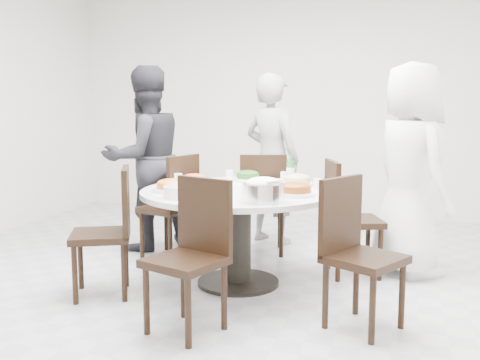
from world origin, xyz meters
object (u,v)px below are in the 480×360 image
(chair_se, at_px, (365,255))
(diner_left, at_px, (145,158))
(chair_ne, at_px, (354,218))
(chair_sw, at_px, (100,232))
(diner_middle, at_px, (272,159))
(chair_s, at_px, (185,258))
(rice_bowl, at_px, (263,192))
(beverage_bottle, at_px, (291,169))
(dining_table, at_px, (238,237))
(diner_right, at_px, (410,170))
(chair_nw, at_px, (168,206))
(chair_n, at_px, (263,203))
(soup_bowl, at_px, (182,192))

(chair_se, bearing_deg, diner_left, 85.98)
(chair_ne, bearing_deg, chair_sw, 100.39)
(chair_se, height_order, diner_middle, diner_middle)
(chair_s, relative_size, rice_bowl, 3.30)
(rice_bowl, bearing_deg, diner_middle, 101.10)
(beverage_bottle, bearing_deg, chair_s, -103.79)
(chair_s, bearing_deg, dining_table, 106.80)
(dining_table, xyz_separation_m, chair_ne, (0.85, 0.50, 0.10))
(chair_ne, bearing_deg, diner_right, -87.62)
(chair_s, height_order, chair_se, same)
(chair_nw, relative_size, diner_right, 0.55)
(dining_table, relative_size, diner_right, 0.86)
(chair_s, height_order, diner_right, diner_right)
(chair_n, xyz_separation_m, chair_s, (-0.01, -1.95, 0.00))
(dining_table, bearing_deg, chair_se, -31.61)
(soup_bowl, bearing_deg, dining_table, 56.04)
(chair_ne, distance_m, chair_nw, 1.69)
(chair_nw, bearing_deg, chair_se, 74.16)
(chair_n, bearing_deg, diner_left, -6.77)
(chair_nw, distance_m, diner_middle, 1.19)
(beverage_bottle, bearing_deg, diner_right, 9.53)
(chair_s, distance_m, diner_right, 2.15)
(dining_table, bearing_deg, chair_nw, 145.52)
(chair_n, height_order, diner_left, diner_left)
(chair_s, distance_m, diner_left, 2.15)
(chair_n, distance_m, beverage_bottle, 0.70)
(diner_middle, bearing_deg, diner_left, 50.91)
(chair_se, distance_m, diner_middle, 2.29)
(chair_n, height_order, chair_nw, same)
(soup_bowl, bearing_deg, diner_middle, 82.54)
(dining_table, height_order, chair_ne, chair_ne)
(diner_middle, relative_size, rice_bowl, 5.91)
(chair_nw, xyz_separation_m, diner_middle, (0.79, 0.80, 0.38))
(chair_nw, xyz_separation_m, soup_bowl, (0.55, -1.01, 0.32))
(dining_table, relative_size, soup_bowl, 5.73)
(chair_ne, bearing_deg, soup_bowl, 109.40)
(rice_bowl, bearing_deg, beverage_bottle, 89.54)
(diner_right, bearing_deg, chair_sw, 85.84)
(chair_s, distance_m, diner_middle, 2.39)
(chair_s, relative_size, soup_bowl, 3.63)
(chair_sw, height_order, beverage_bottle, beverage_bottle)
(rice_bowl, bearing_deg, chair_s, -122.99)
(diner_right, xyz_separation_m, beverage_bottle, (-0.96, -0.16, -0.01))
(diner_right, relative_size, soup_bowl, 6.66)
(chair_n, height_order, chair_s, same)
(chair_ne, distance_m, diner_right, 0.60)
(chair_sw, relative_size, chair_se, 1.00)
(diner_left, relative_size, soup_bowl, 6.73)
(chair_sw, height_order, rice_bowl, chair_sw)
(diner_right, relative_size, rice_bowl, 6.05)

